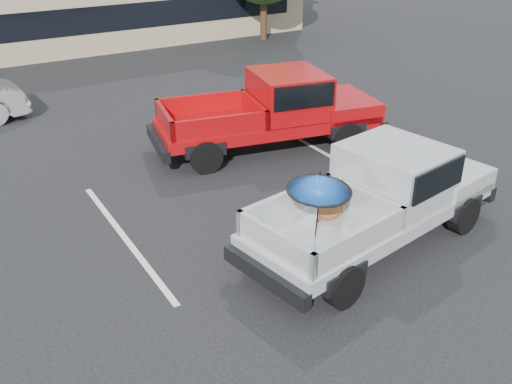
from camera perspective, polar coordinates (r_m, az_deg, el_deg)
ground at (r=11.27m, az=5.12°, el=-5.01°), size 90.00×90.00×0.00m
stripe_left at (r=11.64m, az=-12.96°, el=-4.51°), size 0.12×5.00×0.01m
stripe_right at (r=14.32m, az=10.15°, el=2.03°), size 0.12×5.00×0.01m
silver_pickup at (r=11.12m, az=12.78°, el=0.14°), size 5.94×2.87×2.06m
red_pickup at (r=15.30m, az=2.60°, el=8.51°), size 6.40×3.27×2.01m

